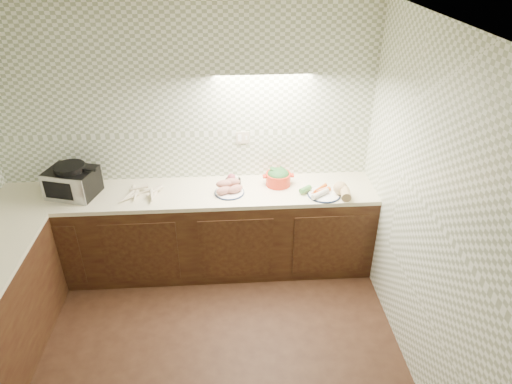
{
  "coord_description": "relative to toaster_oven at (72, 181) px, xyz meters",
  "views": [
    {
      "loc": [
        0.41,
        -2.28,
        3.08
      ],
      "look_at": [
        0.64,
        1.25,
        1.02
      ],
      "focal_mm": 32.0,
      "sensor_mm": 36.0,
      "label": 1
    }
  ],
  "objects": [
    {
      "name": "onion_bowl",
      "position": [
        1.49,
        0.1,
        -0.1
      ],
      "size": [
        0.15,
        0.15,
        0.12
      ],
      "color": "black",
      "rests_on": "counter"
    },
    {
      "name": "dutch_oven",
      "position": [
        1.93,
        0.06,
        -0.06
      ],
      "size": [
        0.3,
        0.25,
        0.17
      ],
      "rotation": [
        0.0,
        0.0,
        0.02
      ],
      "color": "red",
      "rests_on": "counter"
    },
    {
      "name": "room",
      "position": [
        1.05,
        -1.52,
        0.58
      ],
      "size": [
        3.6,
        3.6,
        2.6
      ],
      "color": "black",
      "rests_on": "ground"
    },
    {
      "name": "counter",
      "position": [
        0.37,
        -0.84,
        -0.59
      ],
      "size": [
        3.6,
        3.6,
        0.9
      ],
      "color": "black",
      "rests_on": "ground"
    },
    {
      "name": "parsnip_pile",
      "position": [
        0.61,
        -0.08,
        -0.12
      ],
      "size": [
        0.3,
        0.37,
        0.06
      ],
      "color": "beige",
      "rests_on": "counter"
    },
    {
      "name": "sweet_potato_plate",
      "position": [
        1.45,
        -0.06,
        -0.09
      ],
      "size": [
        0.29,
        0.28,
        0.13
      ],
      "rotation": [
        0.0,
        0.0,
        0.29
      ],
      "color": "#121E3C",
      "rests_on": "counter"
    },
    {
      "name": "toaster_oven",
      "position": [
        0.0,
        0.0,
        0.0
      ],
      "size": [
        0.5,
        0.44,
        0.31
      ],
      "rotation": [
        0.0,
        0.0,
        -0.28
      ],
      "color": "black",
      "rests_on": "counter"
    },
    {
      "name": "veg_plate",
      "position": [
        2.41,
        -0.18,
        -0.09
      ],
      "size": [
        0.49,
        0.33,
        0.14
      ],
      "rotation": [
        0.0,
        0.0,
        -0.28
      ],
      "color": "#121E3C",
      "rests_on": "counter"
    }
  ]
}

